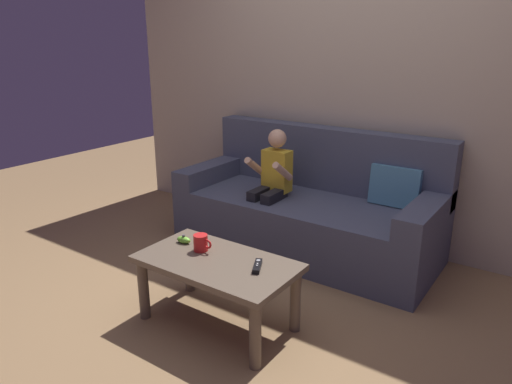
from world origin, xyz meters
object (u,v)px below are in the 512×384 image
(game_remote_black_near_edge, at_px, (257,266))
(coffee_mug, at_px, (201,243))
(coffee_table, at_px, (217,272))
(couch, at_px, (310,210))
(nunchuk_lime, at_px, (184,240))
(person_seated_on_couch, at_px, (271,183))

(game_remote_black_near_edge, height_order, coffee_mug, coffee_mug)
(coffee_table, distance_m, game_remote_black_near_edge, 0.25)
(couch, bearing_deg, nunchuk_lime, -101.36)
(coffee_table, bearing_deg, couch, 93.61)
(game_remote_black_near_edge, relative_size, coffee_mug, 1.19)
(coffee_table, bearing_deg, coffee_mug, 163.53)
(couch, distance_m, game_remote_black_near_edge, 1.18)
(person_seated_on_couch, distance_m, game_remote_black_near_edge, 1.10)
(person_seated_on_couch, xyz_separation_m, coffee_table, (0.31, -1.00, -0.20))
(couch, xyz_separation_m, nunchuk_lime, (-0.22, -1.12, 0.11))
(person_seated_on_couch, bearing_deg, game_remote_black_near_edge, -60.50)
(couch, bearing_deg, person_seated_on_couch, -142.02)
(couch, xyz_separation_m, person_seated_on_couch, (-0.23, -0.18, 0.22))
(person_seated_on_couch, relative_size, coffee_mug, 7.65)
(game_remote_black_near_edge, xyz_separation_m, coffee_mug, (-0.38, -0.00, 0.04))
(person_seated_on_couch, relative_size, nunchuk_lime, 9.47)
(nunchuk_lime, bearing_deg, game_remote_black_near_edge, -1.84)
(person_seated_on_couch, bearing_deg, couch, 37.98)
(person_seated_on_couch, height_order, coffee_mug, person_seated_on_couch)
(coffee_table, height_order, coffee_mug, coffee_mug)
(couch, relative_size, coffee_mug, 16.18)
(couch, height_order, coffee_table, couch)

